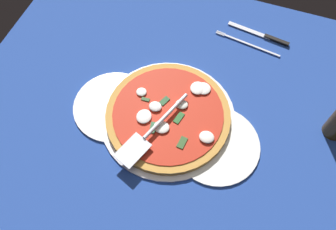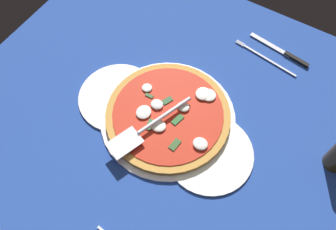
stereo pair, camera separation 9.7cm
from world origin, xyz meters
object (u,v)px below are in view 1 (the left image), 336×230
object	(u,v)px
dinner_plate_left	(114,106)
dinner_plate_right	(216,145)
pizza_server	(151,131)
place_setting_far	(256,40)
pizza	(168,115)

from	to	relation	value
dinner_plate_left	dinner_plate_right	bearing A→B (deg)	-3.22
pizza_server	place_setting_far	size ratio (longest dim) A/B	1.10
place_setting_far	pizza	bearing A→B (deg)	73.12
place_setting_far	dinner_plate_left	bearing A→B (deg)	57.32
dinner_plate_left	pizza_server	world-z (taller)	pizza_server
place_setting_far	dinner_plate_right	bearing A→B (deg)	95.44
pizza	place_setting_far	world-z (taller)	pizza
dinner_plate_left	pizza	distance (cm)	16.03
dinner_plate_left	pizza	size ratio (longest dim) A/B	0.67
dinner_plate_left	pizza	bearing A→B (deg)	6.70
dinner_plate_right	pizza_server	size ratio (longest dim) A/B	0.91
pizza_server	pizza	bearing A→B (deg)	-175.53
pizza_server	place_setting_far	world-z (taller)	pizza_server
pizza_server	place_setting_far	xyz separation A→B (cm)	(18.85, 43.44, -4.10)
dinner_plate_right	pizza_server	xyz separation A→B (cm)	(-17.08, -3.85, 3.97)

